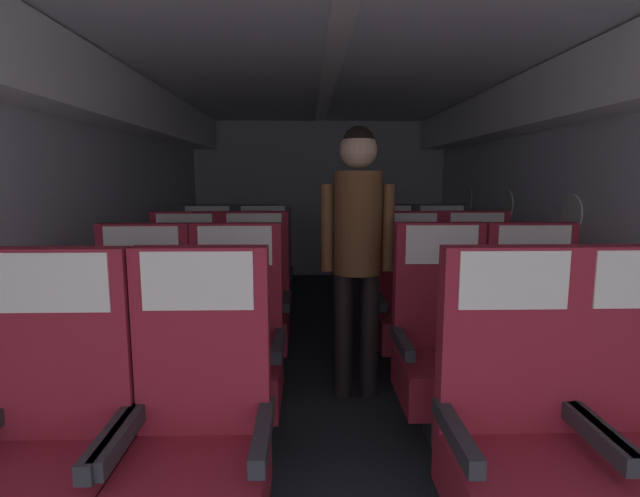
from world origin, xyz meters
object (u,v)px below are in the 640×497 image
seat_b_left_window (141,353)px  seat_d_left_window (208,281)px  seat_c_left_aisle (254,307)px  flight_attendant (357,234)px  seat_a_left_window (51,447)px  seat_b_right_window (443,349)px  seat_b_right_aisle (535,350)px  seat_c_left_window (184,308)px  seat_a_right_window (516,440)px  seat_c_right_window (410,306)px  seat_d_right_window (390,280)px  seat_b_left_aisle (235,352)px  seat_a_left_aisle (198,442)px  seat_d_left_aisle (263,281)px  seat_d_right_aisle (442,280)px  seat_c_right_aisle (477,305)px

seat_b_left_window → seat_d_left_window: same height
seat_c_left_aisle → flight_attendant: flight_attendant is taller
seat_a_left_window → seat_d_left_window: 2.53m
seat_b_right_window → seat_d_left_window: 2.26m
seat_b_right_aisle → seat_c_left_window: size_ratio=1.00×
seat_a_right_window → seat_b_right_window: size_ratio=1.00×
seat_c_right_window → seat_d_left_window: bearing=151.3°
seat_d_right_window → flight_attendant: flight_attendant is taller
seat_b_left_aisle → seat_c_left_aisle: bearing=89.6°
seat_b_right_aisle → seat_b_right_window: same height
seat_b_left_window → seat_d_right_window: size_ratio=1.00×
seat_a_left_window → seat_c_left_aisle: same height
seat_b_right_window → seat_a_left_window: bearing=-150.5°
seat_a_left_aisle → seat_d_left_window: (-0.48, 2.52, 0.00)m
seat_b_left_window → seat_c_right_window: bearing=28.7°
seat_a_right_window → seat_d_left_window: size_ratio=1.00×
seat_c_left_window → seat_a_left_window: bearing=-90.5°
seat_d_left_window → seat_d_left_aisle: bearing=1.4°
flight_attendant → seat_a_right_window: bearing=-56.3°
seat_d_left_aisle → seat_c_left_window: bearing=-117.7°
seat_b_left_aisle → seat_d_left_window: size_ratio=1.00×
seat_c_left_aisle → seat_d_right_window: bearing=38.8°
seat_a_left_window → seat_d_right_window: same height
seat_b_right_window → seat_c_left_window: 1.72m
seat_d_right_window → seat_d_right_aisle: bearing=-1.9°
seat_c_right_window → seat_d_right_aisle: (0.45, 0.85, 0.00)m
seat_b_left_window → seat_c_right_window: same height
seat_b_left_window → seat_b_right_window: (1.52, 0.01, 0.00)m
seat_b_left_window → seat_d_right_aisle: (1.98, 1.69, 0.00)m
seat_b_left_aisle → seat_c_right_aisle: (1.53, 0.85, 0.00)m
seat_a_right_window → seat_d_left_aisle: bearing=112.8°
seat_b_left_window → flight_attendant: (1.13, 0.47, 0.54)m
seat_a_left_aisle → seat_c_right_aisle: same height
seat_d_right_window → seat_c_right_aisle: bearing=-61.4°
seat_b_right_window → seat_c_left_aisle: same height
seat_c_left_window → seat_b_left_window: bearing=-90.6°
seat_c_right_aisle → seat_d_right_aisle: bearing=90.9°
seat_c_left_window → seat_c_right_window: size_ratio=1.00×
seat_a_left_aisle → flight_attendant: 1.56m
seat_b_right_aisle → seat_c_left_aisle: 1.74m
seat_c_right_window → seat_a_right_window: bearing=-90.1°
seat_a_right_window → seat_b_right_aisle: 0.97m
seat_d_right_aisle → seat_a_left_aisle: bearing=-121.0°
seat_a_right_window → seat_d_left_aisle: (-1.07, 2.54, 0.00)m
seat_c_left_aisle → seat_d_left_window: 0.96m
seat_b_left_window → seat_c_left_aisle: bearing=60.8°
seat_b_left_aisle → flight_attendant: bearing=35.4°
seat_a_left_aisle → seat_c_right_aisle: 2.28m
seat_a_right_window → seat_d_left_window: bearing=121.2°
seat_c_left_aisle → seat_d_right_aisle: 1.73m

